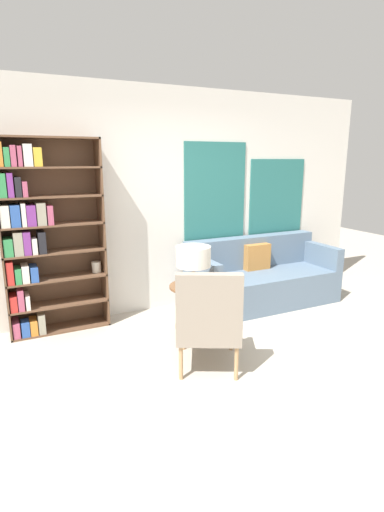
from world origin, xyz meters
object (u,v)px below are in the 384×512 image
object	(u,v)px
armchair	(209,318)
side_table	(194,291)
table_lamp	(193,261)
couch	(261,279)
bookshelf	(38,236)

from	to	relation	value
armchair	side_table	bearing A→B (deg)	73.96
armchair	table_lamp	bearing A→B (deg)	75.31
side_table	armchair	bearing A→B (deg)	-106.04
armchair	table_lamp	size ratio (longest dim) A/B	2.21
armchair	couch	size ratio (longest dim) A/B	0.49
couch	bookshelf	bearing A→B (deg)	174.63
couch	side_table	bearing A→B (deg)	-155.80
bookshelf	side_table	size ratio (longest dim) A/B	3.64
armchair	table_lamp	xyz separation A→B (m)	(0.17, 0.66, 0.34)
bookshelf	side_table	distance (m)	1.73
bookshelf	table_lamp	xyz separation A→B (m)	(1.39, -0.87, -0.22)
bookshelf	armchair	bearing A→B (deg)	-51.60
table_lamp	armchair	bearing A→B (deg)	-104.69
bookshelf	couch	bearing A→B (deg)	-5.37
bookshelf	armchair	size ratio (longest dim) A/B	2.19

